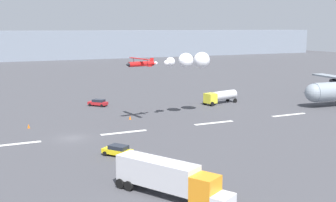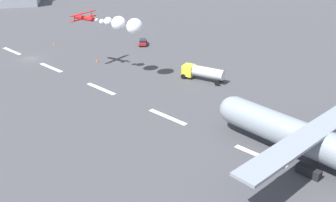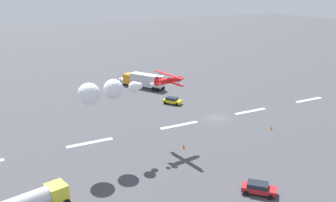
{
  "view_description": "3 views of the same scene",
  "coord_description": "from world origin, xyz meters",
  "px_view_note": "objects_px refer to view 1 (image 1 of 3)",
  "views": [
    {
      "loc": [
        -13.63,
        -66.47,
        17.45
      ],
      "look_at": [
        18.51,
        3.46,
        4.12
      ],
      "focal_mm": 45.72,
      "sensor_mm": 36.0,
      "label": 1
    },
    {
      "loc": [
        83.36,
        -42.83,
        30.09
      ],
      "look_at": [
        43.89,
        0.0,
        2.95
      ],
      "focal_mm": 42.27,
      "sensor_mm": 36.0,
      "label": 2
    },
    {
      "loc": [
        40.59,
        56.16,
        25.51
      ],
      "look_at": [
        14.32,
        5.98,
        7.4
      ],
      "focal_mm": 38.51,
      "sensor_mm": 36.0,
      "label": 3
    }
  ],
  "objects_px": {
    "semi_truck_orange": "(168,177)",
    "followme_car_yellow": "(118,150)",
    "fuel_tanker_truck": "(220,96)",
    "airport_staff_sedan": "(98,102)",
    "traffic_cone_near": "(29,126)",
    "traffic_cone_far": "(130,117)",
    "stunt_biplane_red": "(188,61)"
  },
  "relations": [
    {
      "from": "stunt_biplane_red",
      "to": "airport_staff_sedan",
      "type": "bearing_deg",
      "value": 125.94
    },
    {
      "from": "semi_truck_orange",
      "to": "followme_car_yellow",
      "type": "distance_m",
      "value": 15.89
    },
    {
      "from": "followme_car_yellow",
      "to": "semi_truck_orange",
      "type": "bearing_deg",
      "value": -88.76
    },
    {
      "from": "stunt_biplane_red",
      "to": "fuel_tanker_truck",
      "type": "height_order",
      "value": "stunt_biplane_red"
    },
    {
      "from": "followme_car_yellow",
      "to": "traffic_cone_near",
      "type": "bearing_deg",
      "value": 112.31
    },
    {
      "from": "stunt_biplane_red",
      "to": "airport_staff_sedan",
      "type": "xyz_separation_m",
      "value": [
        -13.19,
        18.19,
        -10.17
      ]
    },
    {
      "from": "fuel_tanker_truck",
      "to": "traffic_cone_far",
      "type": "xyz_separation_m",
      "value": [
        -24.69,
        -7.42,
        -1.36
      ]
    },
    {
      "from": "fuel_tanker_truck",
      "to": "airport_staff_sedan",
      "type": "distance_m",
      "value": 27.89
    },
    {
      "from": "fuel_tanker_truck",
      "to": "followme_car_yellow",
      "type": "xyz_separation_m",
      "value": [
        -34.18,
        -28.98,
        -0.93
      ]
    },
    {
      "from": "fuel_tanker_truck",
      "to": "followme_car_yellow",
      "type": "height_order",
      "value": "fuel_tanker_truck"
    },
    {
      "from": "traffic_cone_near",
      "to": "stunt_biplane_red",
      "type": "bearing_deg",
      "value": -4.76
    },
    {
      "from": "airport_staff_sedan",
      "to": "traffic_cone_far",
      "type": "xyz_separation_m",
      "value": [
        1.74,
        -16.26,
        -0.44
      ]
    },
    {
      "from": "airport_staff_sedan",
      "to": "traffic_cone_near",
      "type": "height_order",
      "value": "airport_staff_sedan"
    },
    {
      "from": "semi_truck_orange",
      "to": "followme_car_yellow",
      "type": "height_order",
      "value": "semi_truck_orange"
    },
    {
      "from": "stunt_biplane_red",
      "to": "followme_car_yellow",
      "type": "distance_m",
      "value": 30.45
    },
    {
      "from": "fuel_tanker_truck",
      "to": "traffic_cone_near",
      "type": "relative_size",
      "value": 12.09
    },
    {
      "from": "stunt_biplane_red",
      "to": "traffic_cone_near",
      "type": "bearing_deg",
      "value": 175.24
    },
    {
      "from": "stunt_biplane_red",
      "to": "followme_car_yellow",
      "type": "xyz_separation_m",
      "value": [
        -20.93,
        -19.63,
        -10.17
      ]
    },
    {
      "from": "followme_car_yellow",
      "to": "airport_staff_sedan",
      "type": "relative_size",
      "value": 1.01
    },
    {
      "from": "stunt_biplane_red",
      "to": "semi_truck_orange",
      "type": "height_order",
      "value": "stunt_biplane_red"
    },
    {
      "from": "fuel_tanker_truck",
      "to": "traffic_cone_far",
      "type": "relative_size",
      "value": 12.09
    },
    {
      "from": "followme_car_yellow",
      "to": "fuel_tanker_truck",
      "type": "bearing_deg",
      "value": 40.3
    },
    {
      "from": "traffic_cone_near",
      "to": "traffic_cone_far",
      "type": "xyz_separation_m",
      "value": [
        18.57,
        -0.57,
        0.0
      ]
    },
    {
      "from": "stunt_biplane_red",
      "to": "traffic_cone_far",
      "type": "bearing_deg",
      "value": 170.41
    },
    {
      "from": "semi_truck_orange",
      "to": "airport_staff_sedan",
      "type": "distance_m",
      "value": 54.18
    },
    {
      "from": "stunt_biplane_red",
      "to": "traffic_cone_far",
      "type": "xyz_separation_m",
      "value": [
        -11.44,
        1.93,
        -10.61
      ]
    },
    {
      "from": "fuel_tanker_truck",
      "to": "airport_staff_sedan",
      "type": "relative_size",
      "value": 2.07
    },
    {
      "from": "traffic_cone_near",
      "to": "semi_truck_orange",
      "type": "bearing_deg",
      "value": -76.06
    },
    {
      "from": "followme_car_yellow",
      "to": "traffic_cone_far",
      "type": "height_order",
      "value": "followme_car_yellow"
    },
    {
      "from": "semi_truck_orange",
      "to": "traffic_cone_near",
      "type": "xyz_separation_m",
      "value": [
        -9.42,
        37.96,
        -1.74
      ]
    },
    {
      "from": "fuel_tanker_truck",
      "to": "traffic_cone_far",
      "type": "bearing_deg",
      "value": -163.27
    },
    {
      "from": "traffic_cone_near",
      "to": "traffic_cone_far",
      "type": "height_order",
      "value": "same"
    }
  ]
}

